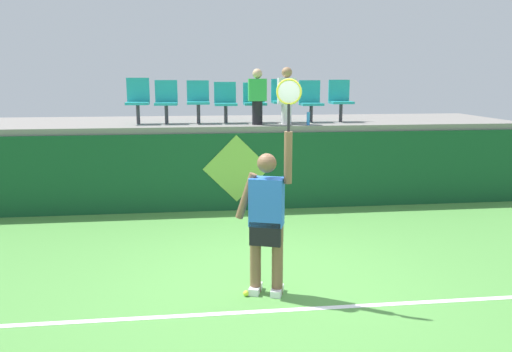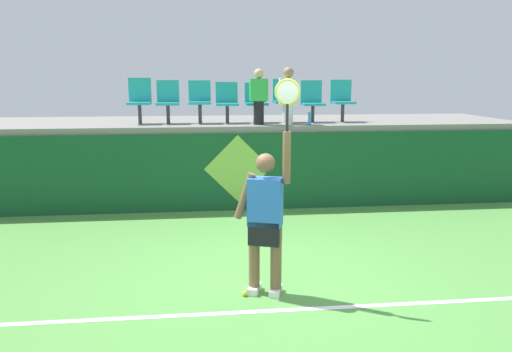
# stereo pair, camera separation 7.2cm
# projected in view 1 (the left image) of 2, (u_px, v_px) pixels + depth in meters

# --- Properties ---
(ground_plane) EXTENTS (40.00, 40.00, 0.00)m
(ground_plane) POSITION_uv_depth(u_px,v_px,m) (273.00, 282.00, 6.16)
(ground_plane) COLOR #519342
(court_back_wall) EXTENTS (11.44, 0.20, 1.47)m
(court_back_wall) POSITION_uv_depth(u_px,v_px,m) (245.00, 171.00, 9.46)
(court_back_wall) COLOR #144C28
(court_back_wall) RESTS_ON ground_plane
(spectator_platform) EXTENTS (11.44, 2.74, 0.12)m
(spectator_platform) POSITION_uv_depth(u_px,v_px,m) (238.00, 123.00, 10.59)
(spectator_platform) COLOR gray
(spectator_platform) RESTS_ON court_back_wall
(court_baseline_stripe) EXTENTS (10.30, 0.08, 0.01)m
(court_baseline_stripe) POSITION_uv_depth(u_px,v_px,m) (284.00, 310.00, 5.43)
(court_baseline_stripe) COLOR white
(court_baseline_stripe) RESTS_ON ground_plane
(tennis_player) EXTENTS (0.73, 0.37, 2.49)m
(tennis_player) POSITION_uv_depth(u_px,v_px,m) (267.00, 217.00, 5.68)
(tennis_player) COLOR white
(tennis_player) RESTS_ON ground_plane
(tennis_ball) EXTENTS (0.07, 0.07, 0.07)m
(tennis_ball) POSITION_uv_depth(u_px,v_px,m) (246.00, 293.00, 5.78)
(tennis_ball) COLOR #D1E533
(tennis_ball) RESTS_ON ground_plane
(water_bottle) EXTENTS (0.06, 0.06, 0.25)m
(water_bottle) POSITION_uv_depth(u_px,v_px,m) (308.00, 119.00, 9.53)
(water_bottle) COLOR #338CE5
(water_bottle) RESTS_ON spectator_platform
(stadium_chair_0) EXTENTS (0.44, 0.42, 0.89)m
(stadium_chair_0) POSITION_uv_depth(u_px,v_px,m) (138.00, 99.00, 9.73)
(stadium_chair_0) COLOR #38383D
(stadium_chair_0) RESTS_ON spectator_platform
(stadium_chair_1) EXTENTS (0.44, 0.42, 0.85)m
(stadium_chair_1) POSITION_uv_depth(u_px,v_px,m) (166.00, 100.00, 9.79)
(stadium_chair_1) COLOR #38383D
(stadium_chair_1) RESTS_ON spectator_platform
(stadium_chair_2) EXTENTS (0.44, 0.42, 0.84)m
(stadium_chair_2) POSITION_uv_depth(u_px,v_px,m) (198.00, 99.00, 9.86)
(stadium_chair_2) COLOR #38383D
(stadium_chair_2) RESTS_ON spectator_platform
(stadium_chair_3) EXTENTS (0.44, 0.42, 0.81)m
(stadium_chair_3) POSITION_uv_depth(u_px,v_px,m) (225.00, 100.00, 9.93)
(stadium_chair_3) COLOR #38383D
(stadium_chair_3) RESTS_ON spectator_platform
(stadium_chair_4) EXTENTS (0.44, 0.42, 0.80)m
(stadium_chair_4) POSITION_uv_depth(u_px,v_px,m) (255.00, 100.00, 10.00)
(stadium_chair_4) COLOR #38383D
(stadium_chair_4) RESTS_ON spectator_platform
(stadium_chair_5) EXTENTS (0.44, 0.42, 0.87)m
(stadium_chair_5) POSITION_uv_depth(u_px,v_px,m) (283.00, 98.00, 10.07)
(stadium_chair_5) COLOR #38383D
(stadium_chair_5) RESTS_ON spectator_platform
(stadium_chair_6) EXTENTS (0.44, 0.42, 0.84)m
(stadium_chair_6) POSITION_uv_depth(u_px,v_px,m) (310.00, 100.00, 10.14)
(stadium_chair_6) COLOR #38383D
(stadium_chair_6) RESTS_ON spectator_platform
(stadium_chair_7) EXTENTS (0.44, 0.42, 0.85)m
(stadium_chair_7) POSITION_uv_depth(u_px,v_px,m) (340.00, 98.00, 10.21)
(stadium_chair_7) COLOR #38383D
(stadium_chair_7) RESTS_ON spectator_platform
(spectator_0) EXTENTS (0.34, 0.20, 1.09)m
(spectator_0) POSITION_uv_depth(u_px,v_px,m) (287.00, 95.00, 9.62)
(spectator_0) COLOR white
(spectator_0) RESTS_ON spectator_platform
(spectator_1) EXTENTS (0.34, 0.20, 1.06)m
(spectator_1) POSITION_uv_depth(u_px,v_px,m) (257.00, 96.00, 9.53)
(spectator_1) COLOR black
(spectator_1) RESTS_ON spectator_platform
(wall_signage_mount) EXTENTS (1.27, 0.01, 1.44)m
(wall_signage_mount) POSITION_uv_depth(u_px,v_px,m) (237.00, 210.00, 9.49)
(wall_signage_mount) COLOR #144C28
(wall_signage_mount) RESTS_ON ground_plane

